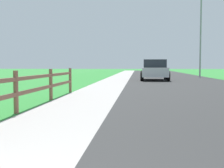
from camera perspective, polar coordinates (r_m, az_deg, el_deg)
The scene contains 8 objects.
ground_plane at distance 25.79m, azimuth 3.46°, elevation 1.16°, with size 120.00×120.00×0.00m, color #2F8435.
road_asphalt at distance 27.93m, azimuth 10.77°, elevation 1.30°, with size 7.00×66.00×0.01m, color #2C2C2C.
curb_concrete at distance 28.02m, azimuth -2.57°, elevation 1.37°, with size 6.00×66.00×0.01m, color #A9A29E.
grass_verge at distance 28.26m, azimuth -5.59°, elevation 1.38°, with size 5.00×66.00×0.00m, color #2F8435.
rail_fence at distance 7.11m, azimuth -17.90°, elevation -0.83°, with size 0.11×11.02×0.99m.
parked_suv_silver at distance 22.14m, azimuth 8.12°, elevation 2.71°, with size 2.09×4.27×1.51m.
parked_car_beige at distance 31.58m, azimuth 8.05°, elevation 3.09°, with size 2.16×4.99×1.63m.
street_lamp at distance 27.97m, azimuth 16.79°, elevation 10.04°, with size 1.17×0.20×7.37m.
Camera 1 is at (0.68, -0.76, 1.11)m, focal length 47.85 mm.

